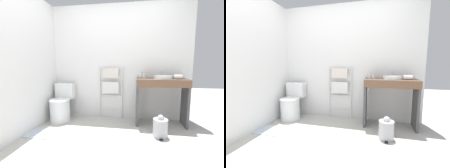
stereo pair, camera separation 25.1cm
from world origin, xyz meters
TOP-DOWN VIEW (x-y plane):
  - ground_plane at (0.00, 0.00)m, footprint 12.00×12.00m
  - wall_back at (0.00, 1.51)m, footprint 3.02×0.12m
  - wall_side at (-1.45, 0.72)m, footprint 0.12×2.15m
  - toilet at (-1.12, 1.11)m, footprint 0.41×0.57m
  - towel_radiator at (-0.13, 1.40)m, footprint 0.51×0.06m
  - vanity_counter at (0.88, 1.18)m, footprint 0.93×0.47m
  - sink_basin at (0.90, 1.17)m, footprint 0.33×0.33m
  - faucet at (0.90, 1.35)m, footprint 0.02×0.10m
  - cup_near_wall at (0.50, 1.35)m, footprint 0.07×0.07m
  - cup_near_edge at (0.57, 1.30)m, footprint 0.07×0.07m
  - hair_dryer at (1.16, 1.14)m, footprint 0.19×0.17m
  - trash_bin at (0.80, 0.66)m, footprint 0.23×0.27m
  - bath_mat at (-1.16, 0.45)m, footprint 0.56×0.36m

SIDE VIEW (x-z plane):
  - ground_plane at x=0.00m, z-range 0.00..0.00m
  - bath_mat at x=-1.16m, z-range 0.00..0.01m
  - trash_bin at x=0.80m, z-range -0.03..0.34m
  - toilet at x=-1.12m, z-range -0.06..0.70m
  - vanity_counter at x=0.88m, z-range 0.15..1.04m
  - towel_radiator at x=-0.13m, z-range 0.19..1.30m
  - sink_basin at x=0.90m, z-range 0.89..0.96m
  - hair_dryer at x=1.16m, z-range 0.89..0.98m
  - cup_near_edge at x=0.57m, z-range 0.89..0.98m
  - cup_near_wall at x=0.50m, z-range 0.89..0.99m
  - faucet at x=0.90m, z-range 0.91..1.05m
  - wall_back at x=0.00m, z-range 0.00..2.39m
  - wall_side at x=-1.45m, z-range 0.00..2.39m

